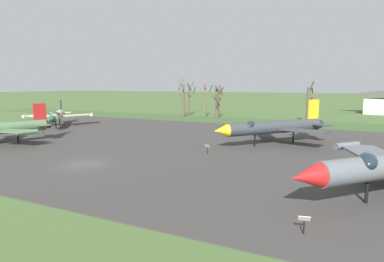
% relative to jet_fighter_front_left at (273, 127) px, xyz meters
% --- Properties ---
extents(ground_plane, '(600.00, 600.00, 0.00)m').
position_rel_jet_fighter_front_left_xyz_m(ground_plane, '(-13.95, -18.16, -2.34)').
color(ground_plane, '#425B2D').
extents(asphalt_apron, '(80.72, 46.13, 0.05)m').
position_rel_jet_fighter_front_left_xyz_m(asphalt_apron, '(-13.95, -4.32, -2.31)').
color(asphalt_apron, '#383533').
rests_on(asphalt_apron, ground).
extents(grass_verge_strip, '(140.72, 12.00, 0.06)m').
position_rel_jet_fighter_front_left_xyz_m(grass_verge_strip, '(-13.95, 24.75, -2.31)').
color(grass_verge_strip, '#375329').
rests_on(grass_verge_strip, ground).
extents(jet_fighter_front_left, '(12.63, 14.43, 5.62)m').
position_rel_jet_fighter_front_left_xyz_m(jet_fighter_front_left, '(0.00, 0.00, 0.00)').
color(jet_fighter_front_left, '#33383D').
rests_on(jet_fighter_front_left, ground).
extents(info_placard_front_left, '(0.55, 0.38, 1.06)m').
position_rel_jet_fighter_front_left_xyz_m(info_placard_front_left, '(-5.27, -8.62, -1.67)').
color(info_placard_front_left, black).
rests_on(info_placard_front_left, ground).
extents(jet_fighter_front_right, '(12.21, 12.57, 4.60)m').
position_rel_jet_fighter_front_left_xyz_m(jet_fighter_front_right, '(-38.94, 1.05, -0.26)').
color(jet_fighter_front_right, '#B7B293').
rests_on(jet_fighter_front_right, ground).
extents(info_placard_front_right, '(0.56, 0.44, 1.08)m').
position_rel_jet_fighter_front_left_xyz_m(info_placard_front_right, '(-33.70, -6.50, -1.66)').
color(info_placard_front_right, black).
rests_on(info_placard_front_right, ground).
extents(info_placard_rear_left, '(0.65, 0.41, 1.04)m').
position_rel_jet_fighter_front_left_xyz_m(info_placard_rear_left, '(6.89, -24.42, -1.66)').
color(info_placard_rear_left, black).
rests_on(info_placard_rear_left, ground).
extents(bare_tree_far_left, '(2.80, 3.10, 8.22)m').
position_rel_jet_fighter_front_left_xyz_m(bare_tree_far_left, '(-27.48, 31.59, 1.78)').
color(bare_tree_far_left, brown).
rests_on(bare_tree_far_left, ground).
extents(bare_tree_left_of_center, '(3.21, 3.16, 9.01)m').
position_rel_jet_fighter_front_left_xyz_m(bare_tree_left_of_center, '(-27.24, 27.76, 2.14)').
color(bare_tree_left_of_center, brown).
rests_on(bare_tree_left_of_center, ground).
extents(bare_tree_center, '(3.40, 3.36, 8.52)m').
position_rel_jet_fighter_front_left_xyz_m(bare_tree_center, '(-22.32, 29.54, 2.14)').
color(bare_tree_center, brown).
rests_on(bare_tree_center, ground).
extents(bare_tree_right_of_center, '(2.38, 3.17, 7.56)m').
position_rel_jet_fighter_front_left_xyz_m(bare_tree_right_of_center, '(-19.57, 30.47, 1.73)').
color(bare_tree_right_of_center, brown).
rests_on(bare_tree_right_of_center, ground).
extents(bare_tree_far_right, '(2.17, 1.68, 7.00)m').
position_rel_jet_fighter_front_left_xyz_m(bare_tree_far_right, '(-18.56, 28.21, 0.97)').
color(bare_tree_far_right, '#42382D').
rests_on(bare_tree_far_right, ground).
extents(bare_tree_backdrop_extra, '(1.32, 1.72, 8.31)m').
position_rel_jet_fighter_front_left_xyz_m(bare_tree_backdrop_extra, '(1.06, 26.76, 1.55)').
color(bare_tree_backdrop_extra, brown).
rests_on(bare_tree_backdrop_extra, ground).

